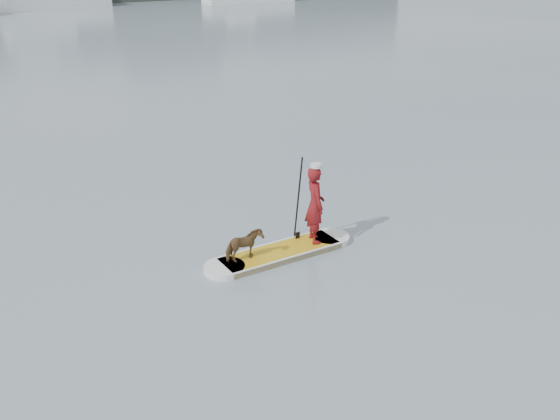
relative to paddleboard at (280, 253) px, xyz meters
name	(u,v)px	position (x,y,z in m)	size (l,w,h in m)	color
ground	(136,220)	(-2.13, 3.02, -0.06)	(140.00, 140.00, 0.00)	slate
paddleboard	(280,253)	(0.00, 0.00, 0.00)	(3.29, 0.99, 0.12)	gold
paddler	(315,205)	(0.83, 0.06, 0.86)	(0.59, 0.39, 1.61)	maroon
white_cap	(316,166)	(0.83, 0.06, 1.70)	(0.22, 0.22, 0.07)	silver
dog	(244,246)	(-0.81, -0.06, 0.37)	(0.34, 0.74, 0.63)	#58321E
paddle	(298,209)	(0.57, 0.31, 0.74)	(0.10, 0.30, 2.00)	black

